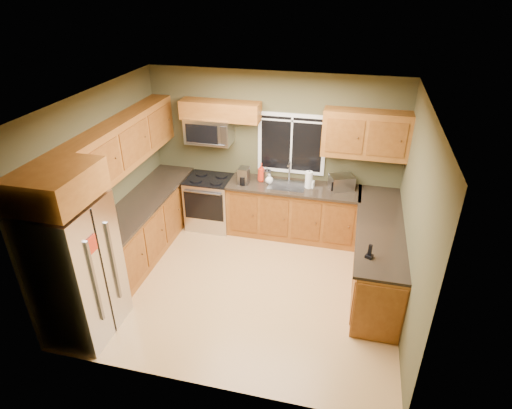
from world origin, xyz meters
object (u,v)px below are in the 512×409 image
at_px(kettle, 267,175).
at_px(soap_bottle_b, 312,183).
at_px(soap_bottle_a, 261,172).
at_px(cordless_phone, 370,254).
at_px(microwave, 209,131).
at_px(paper_towel_roll, 309,180).
at_px(soap_bottle_c, 269,178).
at_px(coffee_maker, 244,176).
at_px(refrigerator, 77,271).
at_px(toaster_oven, 342,182).
at_px(range, 210,202).

xyz_separation_m(kettle, soap_bottle_b, (0.75, -0.04, -0.03)).
distance_m(soap_bottle_a, cordless_phone, 2.54).
relative_size(microwave, kettle, 3.06).
distance_m(soap_bottle_a, soap_bottle_b, 0.85).
height_order(paper_towel_roll, soap_bottle_c, paper_towel_roll).
bearing_deg(coffee_maker, paper_towel_roll, 5.27).
relative_size(soap_bottle_c, cordless_phone, 0.90).
relative_size(soap_bottle_b, soap_bottle_c, 1.03).
height_order(coffee_maker, kettle, coffee_maker).
xyz_separation_m(refrigerator, paper_towel_roll, (2.39, 2.79, 0.18)).
relative_size(microwave, soap_bottle_b, 4.41).
bearing_deg(paper_towel_roll, refrigerator, -130.56).
bearing_deg(kettle, cordless_phone, -47.23).
distance_m(soap_bottle_b, cordless_phone, 2.00).
bearing_deg(soap_bottle_a, refrigerator, -119.16).
bearing_deg(cordless_phone, microwave, 144.99).
bearing_deg(soap_bottle_b, toaster_oven, 7.58).
bearing_deg(paper_towel_roll, microwave, 176.14).
distance_m(toaster_oven, paper_towel_roll, 0.52).
bearing_deg(paper_towel_roll, kettle, 175.72).
xyz_separation_m(refrigerator, cordless_phone, (3.37, 1.03, 0.10)).
bearing_deg(soap_bottle_b, refrigerator, -131.06).
bearing_deg(soap_bottle_c, microwave, 174.22).
bearing_deg(range, refrigerator, -103.97).
distance_m(toaster_oven, soap_bottle_b, 0.47).
height_order(kettle, cordless_phone, kettle).
bearing_deg(soap_bottle_a, soap_bottle_c, -18.17).
height_order(refrigerator, soap_bottle_a, refrigerator).
relative_size(refrigerator, cordless_phone, 9.66).
height_order(microwave, cordless_phone, microwave).
xyz_separation_m(paper_towel_roll, soap_bottle_c, (-0.65, 0.01, -0.06)).
relative_size(range, cordless_phone, 5.03).
height_order(refrigerator, soap_bottle_b, refrigerator).
xyz_separation_m(toaster_oven, kettle, (-1.22, -0.02, -0.00)).
xyz_separation_m(toaster_oven, cordless_phone, (0.46, -1.83, -0.06)).
relative_size(coffee_maker, soap_bottle_a, 0.86).
bearing_deg(soap_bottle_b, soap_bottle_c, 180.00).
height_order(kettle, soap_bottle_c, kettle).
distance_m(range, coffee_maker, 0.88).
xyz_separation_m(refrigerator, range, (0.69, 2.77, -0.43)).
bearing_deg(toaster_oven, soap_bottle_b, -172.42).
bearing_deg(range, soap_bottle_c, 1.67).
bearing_deg(microwave, paper_towel_roll, -3.86).
xyz_separation_m(range, soap_bottle_b, (1.75, 0.03, 0.56)).
relative_size(soap_bottle_a, soap_bottle_c, 1.90).
bearing_deg(soap_bottle_a, paper_towel_roll, -4.04).
bearing_deg(range, soap_bottle_b, 1.00).
bearing_deg(soap_bottle_a, range, -175.05).
relative_size(toaster_oven, paper_towel_roll, 1.45).
relative_size(refrigerator, paper_towel_roll, 5.85).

